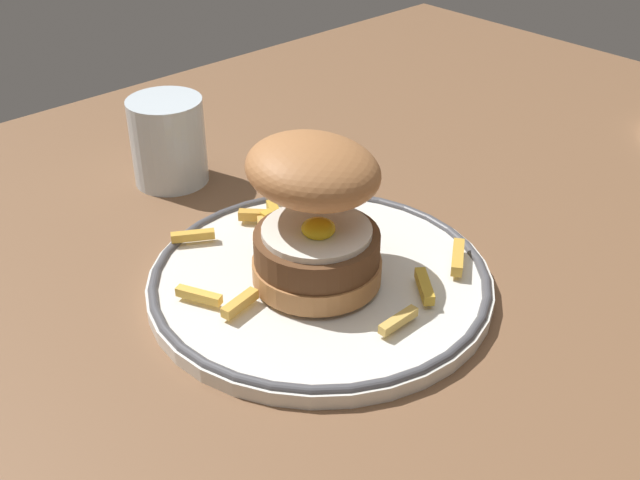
% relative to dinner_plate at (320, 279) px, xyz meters
% --- Properties ---
extents(ground_plane, '(1.44, 1.04, 0.04)m').
position_rel_dinner_plate_xyz_m(ground_plane, '(-0.02, -0.02, -0.03)').
color(ground_plane, brown).
extents(dinner_plate, '(0.28, 0.28, 0.02)m').
position_rel_dinner_plate_xyz_m(dinner_plate, '(0.00, 0.00, 0.00)').
color(dinner_plate, white).
rests_on(dinner_plate, ground_plane).
extents(burger, '(0.15, 0.15, 0.12)m').
position_rel_dinner_plate_xyz_m(burger, '(-0.00, 0.00, 0.06)').
color(burger, '#B67743').
rests_on(burger, dinner_plate).
extents(fries_pile, '(0.22, 0.22, 0.02)m').
position_rel_dinner_plate_xyz_m(fries_pile, '(0.02, 0.04, 0.01)').
color(fries_pile, gold).
rests_on(fries_pile, dinner_plate).
extents(water_glass, '(0.07, 0.07, 0.09)m').
position_rel_dinner_plate_xyz_m(water_glass, '(0.02, 0.24, 0.03)').
color(water_glass, silver).
rests_on(water_glass, ground_plane).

